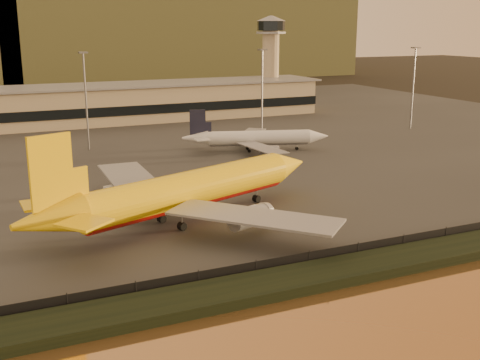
{
  "coord_description": "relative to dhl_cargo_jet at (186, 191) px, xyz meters",
  "views": [
    {
      "loc": [
        -38.04,
        -78.55,
        32.13
      ],
      "look_at": [
        3.04,
        12.0,
        6.48
      ],
      "focal_mm": 45.0,
      "sensor_mm": 36.0,
      "label": 1
    }
  ],
  "objects": [
    {
      "name": "ground",
      "position": [
        6.63,
        -12.28,
        -5.51
      ],
      "size": [
        900.0,
        900.0,
        0.0
      ],
      "primitive_type": "plane",
      "color": "black",
      "rests_on": "ground"
    },
    {
      "name": "embankment",
      "position": [
        6.63,
        -29.28,
        -4.81
      ],
      "size": [
        320.0,
        7.0,
        1.4
      ],
      "primitive_type": "cube",
      "color": "black",
      "rests_on": "ground"
    },
    {
      "name": "tarmac",
      "position": [
        6.63,
        82.72,
        -5.41
      ],
      "size": [
        320.0,
        220.0,
        0.2
      ],
      "primitive_type": "cube",
      "color": "#2D2D2D",
      "rests_on": "ground"
    },
    {
      "name": "perimeter_fence",
      "position": [
        6.63,
        -25.28,
        -4.21
      ],
      "size": [
        300.0,
        0.05,
        2.2
      ],
      "primitive_type": "cube",
      "color": "black",
      "rests_on": "tarmac"
    },
    {
      "name": "terminal_building",
      "position": [
        -7.89,
        113.27,
        0.73
      ],
      "size": [
        202.0,
        25.0,
        12.6
      ],
      "color": "tan",
      "rests_on": "tarmac"
    },
    {
      "name": "control_tower",
      "position": [
        76.63,
        118.72,
        16.15
      ],
      "size": [
        11.2,
        11.2,
        35.5
      ],
      "color": "tan",
      "rests_on": "tarmac"
    },
    {
      "name": "apron_light_masts",
      "position": [
        21.63,
        62.72,
        10.19
      ],
      "size": [
        152.2,
        12.2,
        25.4
      ],
      "color": "slate",
      "rests_on": "tarmac"
    },
    {
      "name": "dhl_cargo_jet",
      "position": [
        0.0,
        0.0,
        0.0
      ],
      "size": [
        57.78,
        54.88,
        17.8
      ],
      "rotation": [
        0.0,
        0.0,
        0.35
      ],
      "color": "yellow",
      "rests_on": "tarmac"
    },
    {
      "name": "white_narrowbody_jet",
      "position": [
        36.25,
        48.09,
        -2.0
      ],
      "size": [
        37.81,
        35.99,
        11.09
      ],
      "rotation": [
        0.0,
        0.0,
        -0.3
      ],
      "color": "white",
      "rests_on": "tarmac"
    },
    {
      "name": "gse_vehicle_yellow",
      "position": [
        20.46,
        16.47,
        -4.36
      ],
      "size": [
        4.38,
        2.21,
        1.91
      ],
      "primitive_type": "cube",
      "rotation": [
        0.0,
        0.0,
        0.07
      ],
      "color": "yellow",
      "rests_on": "tarmac"
    },
    {
      "name": "gse_vehicle_white",
      "position": [
        -7.1,
        22.54,
        -4.49
      ],
      "size": [
        3.99,
        2.67,
        1.65
      ],
      "primitive_type": "cube",
      "rotation": [
        0.0,
        0.0,
        0.3
      ],
      "color": "white",
      "rests_on": "tarmac"
    }
  ]
}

